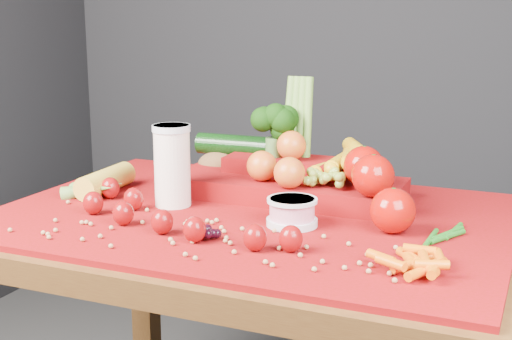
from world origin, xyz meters
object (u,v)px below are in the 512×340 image
at_px(table, 252,261).
at_px(milk_glass, 172,163).
at_px(yogurt_bowl, 292,211).
at_px(produce_mound, 302,173).

xyz_separation_m(table, milk_glass, (-0.18, -0.01, 0.20)).
xyz_separation_m(yogurt_bowl, produce_mound, (-0.05, 0.20, 0.03)).
xyz_separation_m(milk_glass, yogurt_bowl, (0.29, -0.04, -0.07)).
relative_size(table, produce_mound, 1.86).
relative_size(yogurt_bowl, produce_mound, 0.17).
relative_size(table, milk_glass, 6.20).
bearing_deg(table, milk_glass, -175.56).
bearing_deg(table, produce_mound, 69.54).
distance_m(milk_glass, yogurt_bowl, 0.30).
distance_m(table, milk_glass, 0.27).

